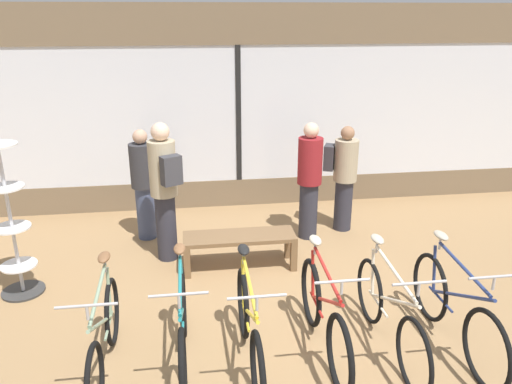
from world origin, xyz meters
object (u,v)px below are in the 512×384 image
Objects in this scene: bicycle_center_left at (249,330)px; accessory_rack at (13,232)px; bicycle_far_left at (104,338)px; customer_near_bench at (144,183)px; customer_near_rack at (164,188)px; customer_by_window at (309,177)px; display_bench at (239,241)px; customer_mid_floor at (344,175)px; bicycle_far_right at (455,311)px; bicycle_right at (389,315)px; bicycle_left at (183,329)px; bicycle_center_right at (324,316)px.

accessory_rack is (-2.44, 1.63, 0.38)m from bicycle_center_left.
accessory_rack reaches higher than bicycle_far_left.
accessory_rack is 1.89m from customer_near_bench.
customer_by_window is (1.97, 0.43, -0.08)m from customer_near_rack.
customer_near_rack is at bearing 157.77° from display_bench.
customer_mid_floor reaches higher than display_bench.
accessory_rack is at bearing -159.35° from customer_near_rack.
customer_near_rack is at bearing -65.80° from customer_near_bench.
bicycle_center_left is 1.23× the size of display_bench.
bicycle_far_right is 2.64m from display_bench.
customer_by_window is (1.07, 0.80, 0.54)m from display_bench.
bicycle_right is at bearing -86.76° from customer_by_window.
bicycle_left is 0.60m from bicycle_center_left.
bicycle_far_left is 0.96× the size of bicycle_right.
bicycle_far_left is 1.28m from bicycle_center_left.
customer_mid_floor is at bearing 49.94° from bicycle_left.
bicycle_center_right is 3.52m from accessory_rack.
display_bench is (-0.60, 1.77, -0.02)m from bicycle_center_right.
bicycle_left is 1.01× the size of bicycle_center_right.
customer_near_bench reaches higher than bicycle_far_right.
bicycle_far_left is 0.97× the size of bicycle_left.
customer_near_rack is at bearing -166.16° from customer_mid_floor.
bicycle_far_right is 1.12× the size of customer_mid_floor.
accessory_rack reaches higher than customer_near_bench.
bicycle_right is (0.62, -0.06, 0.00)m from bicycle_center_right.
display_bench is at bearing -22.23° from customer_near_rack.
bicycle_far_left is 2.28m from display_bench.
display_bench is 1.44m from customer_by_window.
bicycle_left is at bearing -179.61° from bicycle_center_right.
customer_near_rack is (-0.79, 2.26, 0.60)m from bicycle_center_left.
bicycle_left is 2.56m from bicycle_far_right.
bicycle_center_right reaches higher than bicycle_left.
display_bench is at bearing 5.70° from accessory_rack.
display_bench is 0.90× the size of customer_mid_floor.
customer_by_window is at bearing 12.28° from customer_near_rack.
customer_by_window is at bearing 55.48° from bicycle_left.
bicycle_left is (0.68, 0.03, 0.01)m from bicycle_far_left.
bicycle_left is 1.92m from display_bench.
accessory_rack is 1.02× the size of customer_near_rack.
customer_near_rack is at bearing 125.06° from bicycle_center_right.
accessory_rack is at bearing 126.83° from bicycle_far_left.
display_bench is at bearing 52.55° from bicycle_far_left.
display_bench is at bearing -41.44° from customer_near_bench.
customer_near_rack is (-0.20, 2.15, 0.60)m from bicycle_left.
customer_mid_floor is at bearing 58.84° from bicycle_center_left.
customer_mid_floor is at bearing 19.19° from customer_by_window.
bicycle_right is 2.68m from customer_by_window.
customer_by_window is (0.47, 2.57, 0.52)m from bicycle_center_right.
customer_near_bench reaches higher than display_bench.
customer_mid_floor is at bearing 13.84° from customer_near_rack.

